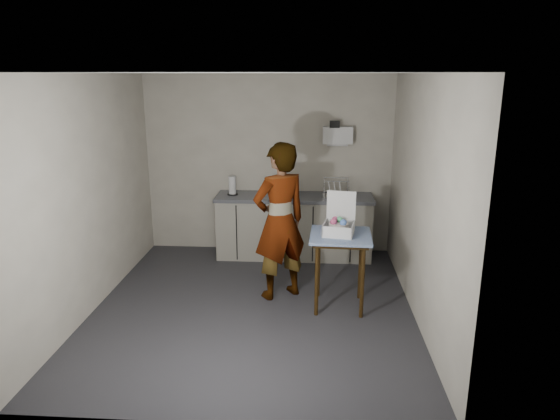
# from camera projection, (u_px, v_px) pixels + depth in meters

# --- Properties ---
(ground) EXTENTS (4.00, 4.00, 0.00)m
(ground) POSITION_uv_depth(u_px,v_px,m) (254.00, 307.00, 5.74)
(ground) COLOR #2B2A30
(ground) RESTS_ON ground
(wall_back) EXTENTS (3.60, 0.02, 2.60)m
(wall_back) POSITION_uv_depth(u_px,v_px,m) (268.00, 165.00, 7.31)
(wall_back) COLOR beige
(wall_back) RESTS_ON ground
(wall_right) EXTENTS (0.02, 4.00, 2.60)m
(wall_right) POSITION_uv_depth(u_px,v_px,m) (420.00, 200.00, 5.29)
(wall_right) COLOR beige
(wall_right) RESTS_ON ground
(wall_left) EXTENTS (0.02, 4.00, 2.60)m
(wall_left) POSITION_uv_depth(u_px,v_px,m) (91.00, 195.00, 5.51)
(wall_left) COLOR beige
(wall_left) RESTS_ON ground
(ceiling) EXTENTS (3.60, 4.00, 0.01)m
(ceiling) POSITION_uv_depth(u_px,v_px,m) (250.00, 73.00, 5.06)
(ceiling) COLOR white
(ceiling) RESTS_ON wall_back
(kitchen_counter) EXTENTS (2.24, 0.62, 0.91)m
(kitchen_counter) POSITION_uv_depth(u_px,v_px,m) (294.00, 228.00, 7.24)
(kitchen_counter) COLOR black
(kitchen_counter) RESTS_ON ground
(wall_shelf) EXTENTS (0.42, 0.18, 0.37)m
(wall_shelf) POSITION_uv_depth(u_px,v_px,m) (338.00, 135.00, 7.07)
(wall_shelf) COLOR white
(wall_shelf) RESTS_ON ground
(side_table) EXTENTS (0.70, 0.70, 0.87)m
(side_table) POSITION_uv_depth(u_px,v_px,m) (340.00, 244.00, 5.56)
(side_table) COLOR #38230C
(side_table) RESTS_ON ground
(standing_man) EXTENTS (0.81, 0.75, 1.86)m
(standing_man) POSITION_uv_depth(u_px,v_px,m) (280.00, 222.00, 5.80)
(standing_man) COLOR #B2A593
(standing_man) RESTS_ON ground
(soap_bottle) EXTENTS (0.14, 0.14, 0.30)m
(soap_bottle) POSITION_uv_depth(u_px,v_px,m) (287.00, 186.00, 7.05)
(soap_bottle) COLOR black
(soap_bottle) RESTS_ON kitchen_counter
(soda_can) EXTENTS (0.06, 0.06, 0.12)m
(soda_can) POSITION_uv_depth(u_px,v_px,m) (296.00, 191.00, 7.12)
(soda_can) COLOR red
(soda_can) RESTS_ON kitchen_counter
(dark_bottle) EXTENTS (0.07, 0.07, 0.25)m
(dark_bottle) POSITION_uv_depth(u_px,v_px,m) (283.00, 186.00, 7.15)
(dark_bottle) COLOR black
(dark_bottle) RESTS_ON kitchen_counter
(paper_towel) EXTENTS (0.15, 0.15, 0.27)m
(paper_towel) POSITION_uv_depth(u_px,v_px,m) (232.00, 186.00, 7.15)
(paper_towel) COLOR black
(paper_towel) RESTS_ON kitchen_counter
(dish_rack) EXTENTS (0.37, 0.28, 0.26)m
(dish_rack) POSITION_uv_depth(u_px,v_px,m) (335.00, 193.00, 7.02)
(dish_rack) COLOR silver
(dish_rack) RESTS_ON kitchen_counter
(bakery_box) EXTENTS (0.38, 0.39, 0.46)m
(bakery_box) POSITION_uv_depth(u_px,v_px,m) (339.00, 225.00, 5.53)
(bakery_box) COLOR white
(bakery_box) RESTS_ON side_table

